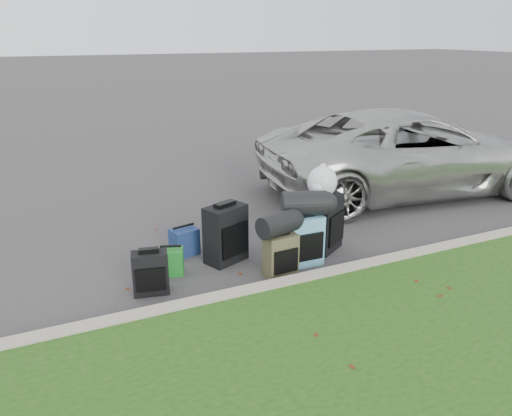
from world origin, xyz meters
name	(u,v)px	position (x,y,z in m)	size (l,w,h in m)	color
ground	(270,252)	(0.00, 0.00, 0.00)	(120.00, 120.00, 0.00)	#383535
curb	(310,281)	(0.00, -1.00, 0.07)	(120.00, 0.18, 0.15)	#9E937F
suv	(409,151)	(3.31, 1.35, 0.71)	(2.35, 5.10, 1.42)	#B7B7B2
suitcase_small_black	(150,273)	(-1.61, -0.40, 0.23)	(0.38, 0.21, 0.47)	black
suitcase_large_black_left	(226,234)	(-0.59, 0.01, 0.35)	(0.49, 0.29, 0.71)	black
suitcase_olive	(280,255)	(-0.16, -0.60, 0.25)	(0.36, 0.23, 0.50)	#3C3A24
suitcase_teal	(304,240)	(0.23, -0.45, 0.30)	(0.42, 0.25, 0.61)	teal
suitcase_large_black_right	(325,223)	(0.68, -0.20, 0.36)	(0.48, 0.29, 0.72)	black
tote_green	(172,261)	(-1.28, -0.05, 0.15)	(0.27, 0.21, 0.30)	#1B7D24
tote_navy	(184,242)	(-0.99, 0.40, 0.17)	(0.32, 0.25, 0.34)	navy
duffel_left	(279,224)	(-0.19, -0.59, 0.63)	(0.26, 0.26, 0.47)	black
duffel_right	(304,203)	(0.25, -0.40, 0.75)	(0.29, 0.29, 0.52)	black
trash_bag	(322,182)	(0.63, -0.17, 0.90)	(0.38, 0.38, 0.38)	white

